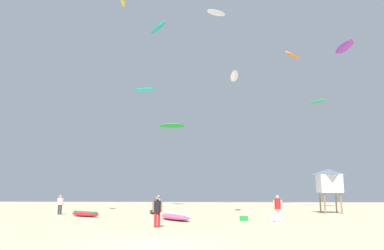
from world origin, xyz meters
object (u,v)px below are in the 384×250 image
kite_aloft_1 (216,13)px  kite_grounded_near (85,214)px  kite_grounded_mid (155,211)px  kite_aloft_3 (318,102)px  kite_aloft_2 (145,90)px  kite_aloft_7 (292,55)px  kite_aloft_0 (172,126)px  cooler_box (244,218)px  kite_aloft_6 (158,28)px  gear_bag (273,218)px  person_left (278,206)px  kite_aloft_9 (344,47)px  person_right (159,202)px  kite_aloft_5 (123,3)px  lifeguard_tower (329,180)px  person_midground (60,203)px  person_foreground (157,209)px  kite_aloft_4 (234,76)px  kite_grounded_far (175,217)px

kite_aloft_1 → kite_grounded_near: bearing=-117.9°
kite_grounded_mid → kite_aloft_3: (19.67, 14.70, 13.86)m
kite_aloft_2 → kite_aloft_7: bearing=31.8°
kite_grounded_mid → kite_aloft_0: (-0.40, 15.58, 10.92)m
cooler_box → kite_aloft_6: (-9.60, 20.21, 23.88)m
cooler_box → gear_bag: (2.08, 0.42, 0.00)m
person_left → kite_aloft_9: size_ratio=0.41×
kite_aloft_1 → kite_aloft_3: (13.65, -0.96, -13.93)m
person_right → kite_aloft_5: (-6.27, 6.05, 26.18)m
lifeguard_tower → kite_aloft_7: (1.02, 18.15, 19.45)m
kite_grounded_mid → gear_bag: 12.69m
kite_aloft_1 → kite_aloft_6: kite_aloft_1 is taller
kite_grounded_mid → person_right: bearing=94.2°
person_midground → kite_aloft_6: 27.67m
person_foreground → person_left: (7.40, 4.05, 0.02)m
kite_grounded_near → kite_aloft_0: 23.62m
kite_aloft_6 → kite_grounded_mid: bearing=-80.8°
gear_bag → kite_aloft_7: size_ratio=0.16×
kite_aloft_4 → kite_aloft_6: (-9.50, 13.28, 11.37)m
kite_aloft_1 → kite_aloft_4: (1.59, -17.24, -15.31)m
lifeguard_tower → kite_aloft_7: 26.63m
lifeguard_tower → kite_grounded_far: bearing=-144.9°
kite_grounded_mid → person_left: bearing=-44.4°
person_left → kite_aloft_1: 37.19m
kite_grounded_far → kite_aloft_0: kite_aloft_0 is taller
kite_grounded_near → kite_aloft_5: 30.95m
person_foreground → kite_aloft_3: size_ratio=0.68×
kite_aloft_2 → kite_aloft_7: size_ratio=0.77×
kite_aloft_7 → kite_aloft_0: bearing=-167.8°
person_right → kite_aloft_3: 26.08m
cooler_box → kite_aloft_0: (-8.10, 24.09, 10.95)m
lifeguard_tower → kite_aloft_3: (3.16, 13.40, 10.99)m
lifeguard_tower → kite_aloft_2: 22.76m
kite_grounded_near → kite_aloft_7: (22.40, 24.35, 22.30)m
person_foreground → gear_bag: person_foreground is taller
kite_aloft_7 → kite_aloft_9: bearing=-71.8°
kite_grounded_far → kite_aloft_6: bearing=103.4°
kite_grounded_mid → kite_aloft_3: kite_aloft_3 is taller
kite_aloft_3 → kite_aloft_7: 9.94m
lifeguard_tower → kite_aloft_5: (-23.09, 8.98, 24.07)m
lifeguard_tower → kite_aloft_3: kite_aloft_3 is taller
kite_aloft_9 → kite_aloft_7: bearing=108.2°
person_midground → kite_grounded_mid: size_ratio=0.50×
person_midground → kite_aloft_7: kite_aloft_7 is taller
person_midground → kite_aloft_9: 36.05m
kite_aloft_7 → kite_aloft_9: kite_aloft_7 is taller
person_right → kite_aloft_3: (19.98, 10.47, 13.09)m
lifeguard_tower → cooler_box: size_ratio=7.41×
person_right → kite_aloft_9: bearing=-34.9°
kite_aloft_3 → kite_aloft_7: (-2.13, 4.75, 8.46)m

